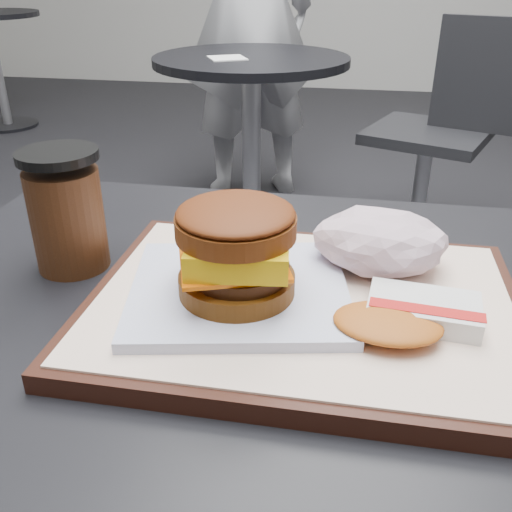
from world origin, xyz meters
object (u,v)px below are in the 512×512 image
object	(u,v)px
crumpled_wrapper	(380,241)
hash_brown	(408,316)
breakfast_sandwich	(238,260)
neighbor_chair	(449,122)
patron	(249,5)
serving_tray	(302,307)
neighbor_table	(251,112)
coffee_cup	(67,214)
customer_table	(285,465)

from	to	relation	value
crumpled_wrapper	hash_brown	bearing A→B (deg)	-77.08
breakfast_sandwich	hash_brown	world-z (taller)	breakfast_sandwich
hash_brown	neighbor_chair	size ratio (longest dim) A/B	0.14
breakfast_sandwich	patron	distance (m)	2.33
serving_tray	neighbor_chair	bearing A→B (deg)	78.49
neighbor_table	patron	size ratio (longest dim) A/B	0.43
crumpled_wrapper	neighbor_chair	xyz separation A→B (m)	(0.30, 1.73, -0.31)
breakfast_sandwich	neighbor_table	bearing A→B (deg)	100.41
crumpled_wrapper	patron	bearing A→B (deg)	104.15
hash_brown	patron	xyz separation A→B (m)	(-0.58, 2.30, 0.07)
serving_tray	crumpled_wrapper	xyz separation A→B (m)	(0.07, 0.07, 0.04)
hash_brown	crumpled_wrapper	bearing A→B (deg)	102.92
coffee_cup	neighbor_chair	distance (m)	1.88
neighbor_table	neighbor_chair	world-z (taller)	neighbor_chair
breakfast_sandwich	coffee_cup	xyz separation A→B (m)	(-0.19, 0.07, -0.00)
customer_table	coffee_cup	size ratio (longest dim) A/B	6.45
crumpled_wrapper	coffee_cup	bearing A→B (deg)	-177.17
neighbor_table	neighbor_chair	bearing A→B (deg)	11.78
patron	hash_brown	bearing A→B (deg)	80.53
breakfast_sandwich	hash_brown	size ratio (longest dim) A/B	1.80
customer_table	breakfast_sandwich	size ratio (longest dim) A/B	3.65
crumpled_wrapper	neighbor_table	distance (m)	1.66
customer_table	patron	world-z (taller)	patron
neighbor_table	hash_brown	bearing A→B (deg)	-75.02
neighbor_table	neighbor_chair	xyz separation A→B (m)	(0.73, 0.15, -0.04)
serving_tray	crumpled_wrapper	size ratio (longest dim) A/B	3.03
customer_table	serving_tray	world-z (taller)	serving_tray
serving_tray	neighbor_table	xyz separation A→B (m)	(-0.36, 1.65, -0.23)
breakfast_sandwich	coffee_cup	distance (m)	0.20
customer_table	hash_brown	bearing A→B (deg)	-14.58
crumpled_wrapper	neighbor_chair	world-z (taller)	neighbor_chair
coffee_cup	neighbor_table	size ratio (longest dim) A/B	0.17
breakfast_sandwich	serving_tray	bearing A→B (deg)	13.95
hash_brown	serving_tray	bearing A→B (deg)	161.58
serving_tray	breakfast_sandwich	xyz separation A→B (m)	(-0.06, -0.01, 0.05)
crumpled_wrapper	neighbor_table	world-z (taller)	crumpled_wrapper
hash_brown	neighbor_table	distance (m)	1.75
serving_tray	neighbor_chair	xyz separation A→B (m)	(0.37, 1.80, -0.27)
coffee_cup	neighbor_chair	size ratio (longest dim) A/B	0.14
patron	breakfast_sandwich	bearing A→B (deg)	77.21
customer_table	neighbor_chair	distance (m)	1.84
breakfast_sandwich	neighbor_chair	bearing A→B (deg)	76.90
coffee_cup	neighbor_chair	xyz separation A→B (m)	(0.61, 1.74, -0.32)
hash_brown	crumpled_wrapper	distance (m)	0.10
neighbor_chair	breakfast_sandwich	bearing A→B (deg)	-103.10
serving_tray	patron	world-z (taller)	patron
crumpled_wrapper	coffee_cup	distance (m)	0.31
hash_brown	neighbor_table	world-z (taller)	hash_brown
breakfast_sandwich	neighbor_chair	size ratio (longest dim) A/B	0.25
customer_table	crumpled_wrapper	world-z (taller)	crumpled_wrapper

